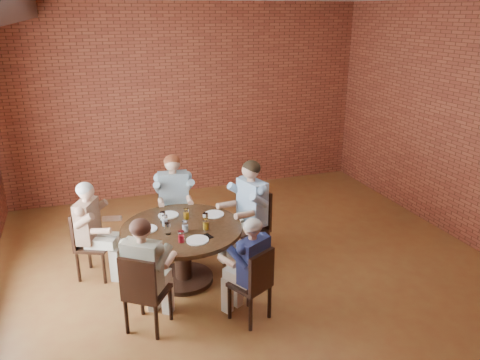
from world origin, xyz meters
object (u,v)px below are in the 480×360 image
object	(u,v)px
chair_a	(254,221)
chair_c	(88,241)
diner_b	(174,202)
diner_d	(146,274)
smartphone	(208,236)
chair_d	(143,291)
chair_b	(174,210)
diner_a	(248,211)
dining_table	(182,243)
chair_e	(255,283)
diner_e	(250,270)
diner_c	(93,231)

from	to	relation	value
chair_a	chair_c	world-z (taller)	chair_a
chair_a	diner_b	world-z (taller)	diner_b
diner_d	smartphone	bearing A→B (deg)	-116.17
chair_d	diner_d	world-z (taller)	diner_d
chair_b	diner_b	world-z (taller)	diner_b
diner_a	chair_d	size ratio (longest dim) A/B	1.52
chair_b	smartphone	bearing A→B (deg)	-78.93
dining_table	chair_c	size ratio (longest dim) A/B	1.63
chair_b	chair_e	distance (m)	2.19
diner_d	chair_e	bearing A→B (deg)	-158.59
chair_c	chair_d	xyz separation A→B (m)	(0.49, -1.37, 0.00)
diner_e	diner_d	bearing A→B (deg)	-39.08
diner_a	diner_e	distance (m)	1.37
diner_c	diner_b	bearing A→B (deg)	-40.04
diner_b	chair_d	xyz separation A→B (m)	(-0.72, -1.85, -0.18)
diner_c	diner_e	xyz separation A→B (m)	(1.54, -1.49, -0.03)
chair_b	diner_b	xyz separation A→B (m)	(-0.01, -0.09, 0.16)
chair_a	diner_a	world-z (taller)	diner_a
chair_d	diner_e	world-z (taller)	diner_e
diner_a	chair_d	world-z (taller)	diner_a
smartphone	chair_e	bearing A→B (deg)	-86.23
diner_c	chair_d	distance (m)	1.41
chair_a	diner_c	world-z (taller)	diner_c
smartphone	diner_d	bearing A→B (deg)	-171.85
chair_d	chair_e	size ratio (longest dim) A/B	1.04
dining_table	chair_e	world-z (taller)	chair_e
chair_e	diner_e	xyz separation A→B (m)	(-0.03, 0.06, 0.13)
dining_table	diner_c	distance (m)	1.15
chair_e	diner_d	bearing A→B (deg)	-41.81
chair_b	diner_c	distance (m)	1.31
diner_a	chair_c	world-z (taller)	diner_a
chair_b	diner_c	world-z (taller)	diner_c
chair_e	chair_c	bearing A→B (deg)	-71.48
diner_b	diner_e	size ratio (longest dim) A/B	1.11
dining_table	chair_b	xyz separation A→B (m)	(0.13, 1.10, -0.02)
dining_table	chair_e	bearing A→B (deg)	-62.50
dining_table	chair_c	bearing A→B (deg)	154.13
chair_d	diner_b	bearing A→B (deg)	-75.65
chair_a	chair_e	bearing A→B (deg)	-37.36
diner_b	chair_e	distance (m)	2.12
chair_b	chair_e	xyz separation A→B (m)	(0.42, -2.15, -0.03)
chair_c	chair_a	bearing A→B (deg)	-69.67
diner_b	diner_e	distance (m)	2.04
chair_d	diner_c	bearing A→B (deg)	-36.74
diner_a	diner_d	world-z (taller)	diner_a
chair_a	chair_b	xyz separation A→B (m)	(-0.94, 0.78, -0.01)
diner_e	smartphone	xyz separation A→B (m)	(-0.28, 0.65, 0.14)
diner_a	chair_c	distance (m)	2.10
chair_a	diner_c	xyz separation A→B (m)	(-2.09, 0.18, 0.11)
dining_table	diner_a	world-z (taller)	diner_a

